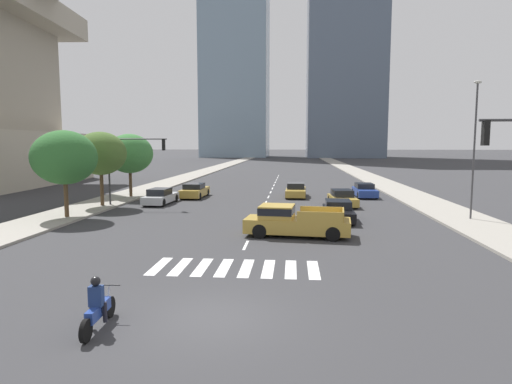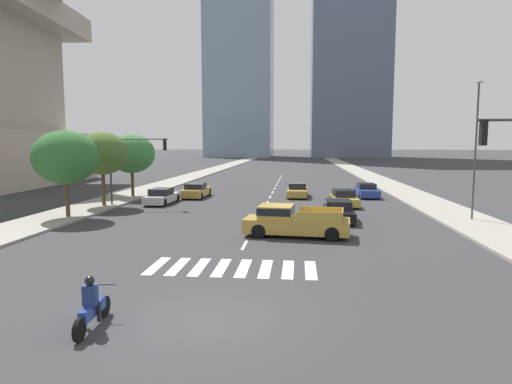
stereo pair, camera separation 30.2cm
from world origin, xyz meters
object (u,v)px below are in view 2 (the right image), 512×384
Objects in this scene: sedan_gold_2 at (196,191)px; traffic_signal_far at (132,156)px; sedan_gold_3 at (344,199)px; street_tree_third at (132,154)px; sedan_silver_5 at (162,197)px; sedan_gold_1 at (298,191)px; street_tree_nearest at (65,157)px; sedan_black_0 at (338,211)px; sedan_blue_4 at (367,191)px; pickup_truck at (291,221)px; street_tree_second at (102,153)px; motorcycle_lead at (92,308)px; street_lamp_east at (476,141)px.

traffic_signal_far is at bearing 151.76° from sedan_gold_2.
sedan_gold_3 is 0.80× the size of traffic_signal_far.
street_tree_third is (-2.22, 5.57, 0.06)m from traffic_signal_far.
street_tree_third reaches higher than sedan_silver_5.
street_tree_nearest is at bearing -46.81° from sedan_gold_1.
sedan_black_0 is 1.07× the size of sedan_blue_4.
pickup_truck is at bearing -28.42° from sedan_black_0.
sedan_gold_2 is (-9.50, -1.25, 0.01)m from sedan_gold_1.
sedan_gold_1 is 20.87m from street_tree_nearest.
sedan_blue_4 is at bearing 21.64° from street_tree_second.
sedan_silver_5 is at bearing -60.86° from sedan_gold_1.
pickup_truck is 1.31× the size of sedan_blue_4.
sedan_silver_5 is (-5.84, 24.49, 0.02)m from motorcycle_lead.
street_tree_nearest is (-15.37, -13.68, 3.50)m from sedan_gold_1.
sedan_gold_2 is at bearing -80.96° from sedan_gold_1.
street_tree_nearest is (-2.22, -6.05, 0.05)m from traffic_signal_far.
motorcycle_lead is 0.39× the size of street_tree_third.
traffic_signal_far is (-19.65, -8.11, 3.46)m from sedan_blue_4.
sedan_blue_4 is 18.96m from sedan_silver_5.
sedan_gold_2 is 0.83× the size of street_tree_third.
sedan_silver_5 reaches higher than sedan_gold_3.
pickup_truck reaches higher than sedan_gold_3.
motorcycle_lead reaches higher than sedan_gold_1.
pickup_truck is (5.19, 12.55, 0.23)m from motorcycle_lead.
sedan_gold_1 is 15.59m from traffic_signal_far.
sedan_silver_5 is (-11.34, -5.93, -0.00)m from sedan_gold_1.
street_lamp_east reaches higher than street_tree_nearest.
sedan_gold_1 is 15.90m from street_tree_third.
street_tree_second is (-26.65, 4.00, -0.93)m from street_lamp_east.
sedan_black_0 is 0.82× the size of street_tree_second.
pickup_truck is 22.09m from street_tree_third.
street_tree_second reaches higher than traffic_signal_far.
street_tree_nearest is (-15.06, 4.20, 3.29)m from pickup_truck.
sedan_gold_1 is at bearing -13.08° from motorcycle_lead.
sedan_gold_2 is at bearing 60.21° from traffic_signal_far.
pickup_truck reaches higher than sedan_black_0.
traffic_signal_far is 0.97× the size of street_tree_second.
sedan_gold_2 is at bearing -131.61° from sedan_black_0.
street_tree_third is at bearing 49.58° from sedan_silver_5.
sedan_gold_3 is 20.98m from street_tree_nearest.
sedan_gold_2 is 23.93m from street_lamp_east.
sedan_gold_2 is 0.82× the size of street_tree_second.
motorcycle_lead is 30.92m from sedan_gold_1.
motorcycle_lead reaches higher than sedan_blue_4.
motorcycle_lead is 0.47× the size of sedan_gold_2.
sedan_gold_1 is at bearing -86.93° from sedan_blue_4.
sedan_gold_2 is 14.18m from street_tree_nearest.
traffic_signal_far is 2.30m from street_tree_second.
street_tree_second is at bearing -102.39° from sedan_black_0.
pickup_truck is 6.03m from sedan_black_0.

